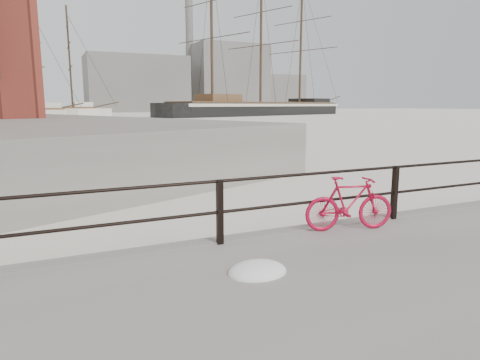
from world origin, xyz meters
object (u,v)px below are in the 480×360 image
object	(u,v)px
barque_black	(260,115)
bicycle	(349,203)
schooner_mid	(35,118)
schooner_left	(2,120)

from	to	relation	value
barque_black	bicycle	bearing A→B (deg)	-136.78
schooner_mid	schooner_left	world-z (taller)	schooner_mid
bicycle	barque_black	xyz separation A→B (m)	(40.94, 82.32, -0.82)
bicycle	schooner_mid	size ratio (longest dim) A/B	0.05
schooner_left	barque_black	bearing A→B (deg)	-2.56
schooner_mid	schooner_left	bearing A→B (deg)	-117.28
schooner_mid	barque_black	bearing A→B (deg)	-0.73
schooner_mid	schooner_left	xyz separation A→B (m)	(-4.64, -8.76, 0.00)
bicycle	schooner_mid	xyz separation A→B (m)	(-5.86, 83.40, -0.82)
schooner_left	schooner_mid	bearing A→B (deg)	51.07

